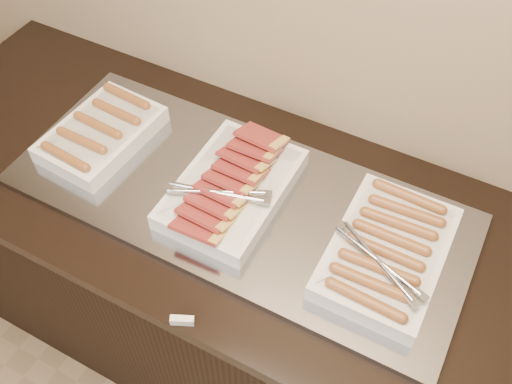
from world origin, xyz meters
TOP-DOWN VIEW (x-y plane):
  - counter at (0.00, 2.13)m, footprint 2.06×0.76m
  - warming_tray at (0.01, 2.13)m, footprint 1.20×0.50m
  - dish_left at (-0.42, 2.13)m, footprint 0.24×0.34m
  - dish_center at (-0.01, 2.13)m, footprint 0.27×0.41m
  - dish_right at (0.41, 2.13)m, footprint 0.27×0.38m
  - label_holder at (0.07, 1.77)m, footprint 0.06×0.04m

SIDE VIEW (x-z plane):
  - counter at x=0.00m, z-range 0.00..0.90m
  - warming_tray at x=0.01m, z-range 0.90..0.92m
  - label_holder at x=0.07m, z-range 0.90..0.92m
  - dish_left at x=-0.42m, z-range 0.91..0.98m
  - dish_right at x=0.41m, z-range 0.91..0.99m
  - dish_center at x=-0.01m, z-range 0.91..1.00m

